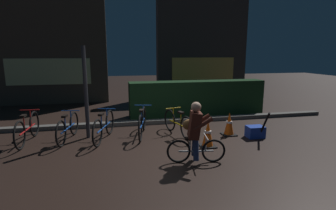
{
  "coord_description": "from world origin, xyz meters",
  "views": [
    {
      "loc": [
        -1.15,
        -5.67,
        2.18
      ],
      "look_at": [
        0.2,
        0.6,
        0.9
      ],
      "focal_mm": 28.07,
      "sensor_mm": 36.0,
      "label": 1
    }
  ],
  "objects_px": {
    "parked_bike_right_mid": "(178,123)",
    "blue_crate": "(255,132)",
    "parked_bike_center_left": "(104,127)",
    "traffic_cone_far": "(229,124)",
    "street_post": "(86,93)",
    "closed_umbrella": "(264,125)",
    "parked_bike_left_mid": "(68,128)",
    "parked_bike_center_right": "(142,123)",
    "traffic_cone_near": "(208,134)",
    "cyclist": "(195,132)",
    "parked_bike_leftmost": "(28,129)"
  },
  "relations": [
    {
      "from": "traffic_cone_near",
      "to": "cyclist",
      "type": "relative_size",
      "value": 0.51
    },
    {
      "from": "traffic_cone_near",
      "to": "traffic_cone_far",
      "type": "relative_size",
      "value": 1.01
    },
    {
      "from": "parked_bike_left_mid",
      "to": "parked_bike_right_mid",
      "type": "relative_size",
      "value": 1.04
    },
    {
      "from": "parked_bike_left_mid",
      "to": "cyclist",
      "type": "height_order",
      "value": "cyclist"
    },
    {
      "from": "parked_bike_center_left",
      "to": "closed_umbrella",
      "type": "bearing_deg",
      "value": -86.04
    },
    {
      "from": "street_post",
      "to": "parked_bike_center_left",
      "type": "bearing_deg",
      "value": -34.4
    },
    {
      "from": "cyclist",
      "to": "closed_umbrella",
      "type": "distance_m",
      "value": 2.34
    },
    {
      "from": "parked_bike_center_left",
      "to": "traffic_cone_near",
      "type": "distance_m",
      "value": 2.6
    },
    {
      "from": "traffic_cone_far",
      "to": "closed_umbrella",
      "type": "height_order",
      "value": "closed_umbrella"
    },
    {
      "from": "street_post",
      "to": "parked_bike_left_mid",
      "type": "distance_m",
      "value": 0.98
    },
    {
      "from": "parked_bike_center_left",
      "to": "traffic_cone_far",
      "type": "distance_m",
      "value": 3.29
    },
    {
      "from": "parked_bike_left_mid",
      "to": "parked_bike_right_mid",
      "type": "height_order",
      "value": "parked_bike_left_mid"
    },
    {
      "from": "parked_bike_left_mid",
      "to": "street_post",
      "type": "bearing_deg",
      "value": -65.56
    },
    {
      "from": "parked_bike_leftmost",
      "to": "parked_bike_left_mid",
      "type": "xyz_separation_m",
      "value": [
        0.95,
        -0.04,
        -0.02
      ]
    },
    {
      "from": "street_post",
      "to": "parked_bike_right_mid",
      "type": "height_order",
      "value": "street_post"
    },
    {
      "from": "street_post",
      "to": "closed_umbrella",
      "type": "height_order",
      "value": "street_post"
    },
    {
      "from": "parked_bike_right_mid",
      "to": "cyclist",
      "type": "xyz_separation_m",
      "value": [
        -0.11,
        -1.81,
        0.31
      ]
    },
    {
      "from": "parked_bike_center_left",
      "to": "traffic_cone_far",
      "type": "relative_size",
      "value": 2.57
    },
    {
      "from": "blue_crate",
      "to": "cyclist",
      "type": "bearing_deg",
      "value": -149.72
    },
    {
      "from": "parked_bike_center_right",
      "to": "cyclist",
      "type": "height_order",
      "value": "cyclist"
    },
    {
      "from": "traffic_cone_far",
      "to": "blue_crate",
      "type": "distance_m",
      "value": 0.69
    },
    {
      "from": "parked_bike_left_mid",
      "to": "traffic_cone_near",
      "type": "relative_size",
      "value": 2.43
    },
    {
      "from": "street_post",
      "to": "parked_bike_center_right",
      "type": "distance_m",
      "value": 1.63
    },
    {
      "from": "blue_crate",
      "to": "closed_umbrella",
      "type": "xyz_separation_m",
      "value": [
        0.08,
        -0.25,
        0.23
      ]
    },
    {
      "from": "parked_bike_center_left",
      "to": "parked_bike_left_mid",
      "type": "bearing_deg",
      "value": 95.49
    },
    {
      "from": "parked_bike_center_right",
      "to": "parked_bike_left_mid",
      "type": "bearing_deg",
      "value": 102.19
    },
    {
      "from": "street_post",
      "to": "blue_crate",
      "type": "distance_m",
      "value": 4.49
    },
    {
      "from": "traffic_cone_near",
      "to": "parked_bike_left_mid",
      "type": "bearing_deg",
      "value": 160.14
    },
    {
      "from": "parked_bike_left_mid",
      "to": "traffic_cone_near",
      "type": "distance_m",
      "value": 3.49
    },
    {
      "from": "parked_bike_leftmost",
      "to": "parked_bike_right_mid",
      "type": "height_order",
      "value": "parked_bike_leftmost"
    },
    {
      "from": "street_post",
      "to": "traffic_cone_far",
      "type": "xyz_separation_m",
      "value": [
        3.69,
        -0.57,
        -0.88
      ]
    },
    {
      "from": "blue_crate",
      "to": "closed_umbrella",
      "type": "relative_size",
      "value": 0.52
    },
    {
      "from": "parked_bike_center_left",
      "to": "traffic_cone_far",
      "type": "xyz_separation_m",
      "value": [
        3.28,
        -0.28,
        -0.05
      ]
    },
    {
      "from": "parked_bike_center_right",
      "to": "parked_bike_right_mid",
      "type": "xyz_separation_m",
      "value": [
        0.93,
        -0.17,
        -0.03
      ]
    },
    {
      "from": "parked_bike_center_left",
      "to": "parked_bike_center_right",
      "type": "xyz_separation_m",
      "value": [
        0.99,
        0.17,
        0.01
      ]
    },
    {
      "from": "parked_bike_center_left",
      "to": "parked_bike_center_right",
      "type": "height_order",
      "value": "parked_bike_center_right"
    },
    {
      "from": "parked_bike_left_mid",
      "to": "cyclist",
      "type": "bearing_deg",
      "value": -115.34
    },
    {
      "from": "parked_bike_right_mid",
      "to": "blue_crate",
      "type": "height_order",
      "value": "parked_bike_right_mid"
    },
    {
      "from": "parked_bike_center_right",
      "to": "closed_umbrella",
      "type": "bearing_deg",
      "value": -97.23
    },
    {
      "from": "parked_bike_center_left",
      "to": "closed_umbrella",
      "type": "height_order",
      "value": "same"
    },
    {
      "from": "parked_bike_right_mid",
      "to": "blue_crate",
      "type": "distance_m",
      "value": 2.04
    },
    {
      "from": "street_post",
      "to": "traffic_cone_far",
      "type": "distance_m",
      "value": 3.84
    },
    {
      "from": "parked_bike_center_left",
      "to": "blue_crate",
      "type": "bearing_deg",
      "value": -82.71
    },
    {
      "from": "traffic_cone_far",
      "to": "cyclist",
      "type": "height_order",
      "value": "cyclist"
    },
    {
      "from": "parked_bike_right_mid",
      "to": "traffic_cone_far",
      "type": "xyz_separation_m",
      "value": [
        1.35,
        -0.29,
        -0.02
      ]
    },
    {
      "from": "street_post",
      "to": "closed_umbrella",
      "type": "distance_m",
      "value": 4.57
    },
    {
      "from": "traffic_cone_near",
      "to": "cyclist",
      "type": "bearing_deg",
      "value": -126.09
    },
    {
      "from": "street_post",
      "to": "parked_bike_leftmost",
      "type": "height_order",
      "value": "street_post"
    },
    {
      "from": "closed_umbrella",
      "to": "street_post",
      "type": "bearing_deg",
      "value": -102.9
    },
    {
      "from": "parked_bike_right_mid",
      "to": "parked_bike_center_right",
      "type": "bearing_deg",
      "value": 64.44
    }
  ]
}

